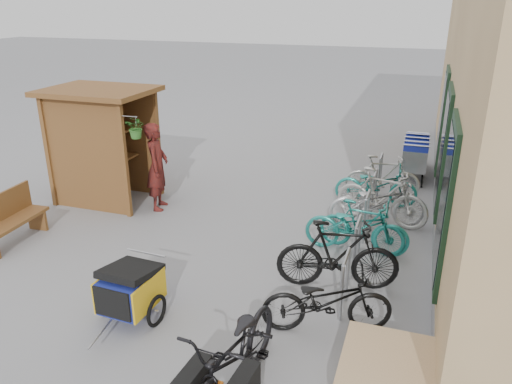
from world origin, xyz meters
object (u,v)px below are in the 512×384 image
(child_trailer, at_px, (130,288))
(bike_3, at_px, (362,226))
(bench, at_px, (9,218))
(shopping_carts, at_px, (416,151))
(bike_2, at_px, (357,227))
(kiosk, at_px, (98,130))
(bike_5, at_px, (382,197))
(cargo_bike, at_px, (235,359))
(person_kiosk, at_px, (157,167))
(pallet_stack, at_px, (386,375))
(bike_1, at_px, (338,255))
(bike_0, at_px, (327,301))
(bike_7, at_px, (382,177))
(bike_6, at_px, (376,185))
(bike_4, at_px, (378,203))

(child_trailer, height_order, bike_3, bike_3)
(bench, height_order, shopping_carts, shopping_carts)
(bike_3, bearing_deg, bike_2, 141.38)
(kiosk, bearing_deg, bike_5, 6.44)
(cargo_bike, distance_m, person_kiosk, 5.62)
(kiosk, xyz_separation_m, bike_5, (5.77, 0.65, -1.00))
(person_kiosk, bearing_deg, child_trailer, -172.18)
(shopping_carts, distance_m, bike_5, 3.19)
(pallet_stack, distance_m, cargo_bike, 1.70)
(child_trailer, xyz_separation_m, bike_1, (2.51, 1.67, 0.08))
(bike_0, bearing_deg, bike_3, -21.89)
(cargo_bike, xyz_separation_m, bike_7, (0.92, 6.49, -0.05))
(kiosk, relative_size, bike_0, 1.46)
(child_trailer, xyz_separation_m, bike_5, (2.90, 4.23, 0.08))
(shopping_carts, height_order, bike_7, shopping_carts)
(shopping_carts, bearing_deg, pallet_stack, -90.00)
(kiosk, distance_m, bench, 2.57)
(pallet_stack, xyz_separation_m, bike_2, (-0.79, 3.20, 0.25))
(pallet_stack, height_order, bike_1, bike_1)
(bike_3, xyz_separation_m, bike_6, (0.02, 2.15, -0.01))
(shopping_carts, xyz_separation_m, child_trailer, (-3.40, -7.38, -0.14))
(pallet_stack, xyz_separation_m, bike_3, (-0.71, 3.27, 0.24))
(bike_5, xyz_separation_m, bike_6, (-0.19, 0.90, -0.10))
(bike_7, bearing_deg, cargo_bike, 161.73)
(bench, height_order, bike_0, bench)
(pallet_stack, relative_size, bike_3, 0.79)
(bench, relative_size, shopping_carts, 0.75)
(pallet_stack, distance_m, bike_2, 3.30)
(bike_0, bearing_deg, bike_1, -15.90)
(bench, xyz_separation_m, person_kiosk, (1.74, 2.25, 0.44))
(bench, distance_m, bike_3, 6.20)
(cargo_bike, relative_size, bike_6, 1.24)
(bike_6, bearing_deg, shopping_carts, -21.92)
(bench, xyz_separation_m, child_trailer, (3.27, -1.29, -0.00))
(bench, relative_size, bike_1, 0.81)
(pallet_stack, distance_m, bike_0, 1.23)
(shopping_carts, distance_m, bike_7, 1.93)
(bike_0, height_order, bike_5, bike_5)
(bike_0, height_order, bike_1, bike_1)
(bike_4, height_order, bike_6, bike_4)
(bench, relative_size, bike_3, 0.97)
(bike_7, bearing_deg, bike_6, 159.36)
(kiosk, bearing_deg, child_trailer, -51.27)
(person_kiosk, bearing_deg, bike_2, -114.19)
(shopping_carts, bearing_deg, bike_1, -98.91)
(shopping_carts, bearing_deg, bike_5, -99.13)
(cargo_bike, distance_m, bike_0, 1.67)
(pallet_stack, height_order, bench, bench)
(bike_0, distance_m, bike_4, 3.50)
(bike_6, bearing_deg, bench, 118.00)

